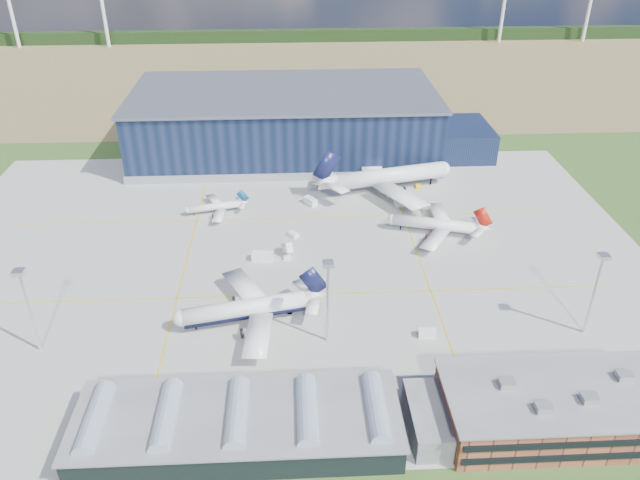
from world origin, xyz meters
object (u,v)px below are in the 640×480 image
at_px(hangar, 292,125).
at_px(airliner_navy, 245,301).
at_px(airliner_widebody, 390,168).
at_px(gse_van_b, 310,201).
at_px(ops_building, 554,408).
at_px(light_mast_east, 597,281).
at_px(gse_van_a, 262,257).
at_px(gse_tug_a, 306,381).
at_px(airliner_regional, 214,203).
at_px(airliner_red, 434,219).
at_px(light_mast_center, 328,289).
at_px(car_a, 336,389).
at_px(car_b, 285,310).
at_px(gse_tug_c, 418,186).
at_px(gse_cart_b, 293,234).
at_px(light_mast_west, 26,298).
at_px(gse_van_c, 427,333).
at_px(airstair, 287,250).

relative_size(hangar, airliner_navy, 3.53).
relative_size(hangar, airliner_widebody, 2.67).
xyz_separation_m(airliner_navy, gse_van_b, (19.01, 66.43, -5.49)).
xyz_separation_m(ops_building, light_mast_east, (19.99, 30.00, 10.64)).
bearing_deg(gse_van_a, gse_tug_a, -158.69).
xyz_separation_m(airliner_regional, gse_van_a, (17.23, -31.59, -2.35)).
xyz_separation_m(light_mast_east, airliner_red, (-27.63, 52.00, -9.92)).
xyz_separation_m(airliner_red, airliner_widebody, (-9.70, 33.00, 3.34)).
distance_m(light_mast_center, airliner_widebody, 89.63).
distance_m(light_mast_east, car_a, 68.21).
bearing_deg(car_b, light_mast_center, -118.90).
xyz_separation_m(airliner_red, gse_tug_c, (1.58, 34.47, -4.88)).
distance_m(gse_van_a, gse_cart_b, 16.90).
xyz_separation_m(car_a, car_b, (-11.27, 30.08, -0.02)).
distance_m(light_mast_west, light_mast_east, 135.00).
bearing_deg(airliner_widebody, gse_tug_a, -121.98).
distance_m(light_mast_east, airliner_red, 59.71).
bearing_deg(gse_van_c, gse_tug_c, -4.99).
distance_m(light_mast_west, gse_cart_b, 82.69).
distance_m(light_mast_west, gse_tug_a, 67.59).
distance_m(airliner_navy, gse_tug_c, 98.17).
xyz_separation_m(hangar, light_mast_center, (7.19, -124.80, 3.82)).
bearing_deg(airstair, gse_cart_b, 57.79).
bearing_deg(car_a, gse_van_b, 0.05).
relative_size(airstair, car_a, 1.27).
height_order(gse_van_a, gse_van_c, gse_van_a).
xyz_separation_m(light_mast_east, gse_tug_c, (-26.05, 86.47, -14.80)).
relative_size(light_mast_east, airliner_red, 0.68).
bearing_deg(airliner_navy, light_mast_center, 145.36).
xyz_separation_m(airliner_navy, car_a, (21.37, -26.57, -6.05)).
height_order(light_mast_west, light_mast_center, same).
xyz_separation_m(light_mast_east, airstair, (-74.76, 41.28, -13.88)).
bearing_deg(airliner_navy, car_b, -172.74).
bearing_deg(airliner_widebody, car_a, -118.07).
bearing_deg(light_mast_center, gse_cart_b, 98.44).
distance_m(light_mast_west, gse_van_a, 66.81).
xyz_separation_m(light_mast_east, car_b, (-75.38, 12.08, -14.80)).
xyz_separation_m(ops_building, gse_tug_a, (-50.80, 14.85, -4.08)).
relative_size(light_mast_center, gse_van_a, 3.73).
distance_m(hangar, ops_building, 163.51).
height_order(airliner_widebody, gse_van_a, airliner_widebody).
distance_m(gse_tug_a, car_b, 27.62).
xyz_separation_m(light_mast_center, gse_tug_a, (-5.80, -15.15, -14.72)).
relative_size(airliner_widebody, gse_cart_b, 16.41).
bearing_deg(car_a, hangar, 1.83).
bearing_deg(gse_van_c, light_mast_east, -86.05).
bearing_deg(airliner_regional, gse_tug_c, -179.33).
distance_m(airliner_widebody, gse_cart_b, 48.82).
relative_size(airliner_red, gse_tug_a, 9.89).
height_order(gse_cart_b, car_a, gse_cart_b).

